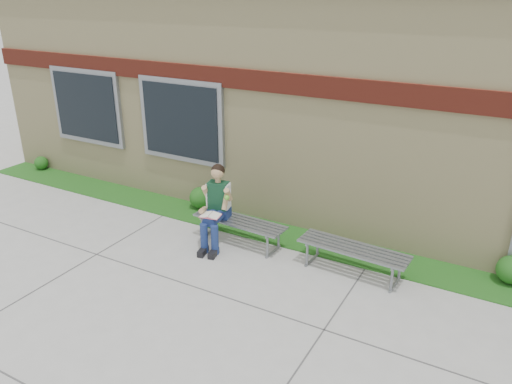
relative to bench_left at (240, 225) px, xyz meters
The scene contains 9 objects.
ground 2.33m from the bench_left, 60.08° to the right, with size 80.00×80.00×0.00m, color #9E9E99.
grass_strip 1.34m from the bench_left, 27.53° to the left, with size 16.00×0.80×0.02m, color #204F15.
school_building 4.51m from the bench_left, 73.91° to the left, with size 16.20×6.22×4.20m.
bench_left is the anchor object (origin of this frame).
bench_right 2.00m from the bench_left, ahead, with size 1.71×0.57×0.44m.
girl 0.54m from the bench_left, 148.05° to the right, with size 0.56×0.89×1.38m.
shrub_west 6.09m from the bench_left, behind, with size 0.31×0.31×0.31m, color #204F15.
shrub_mid 1.65m from the bench_left, 148.91° to the left, with size 0.42×0.42×0.42m, color #204F15.
shrub_east 4.23m from the bench_left, 11.61° to the left, with size 0.42×0.42×0.42m, color #204F15.
Camera 1 is at (2.78, -4.50, 4.09)m, focal length 35.00 mm.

